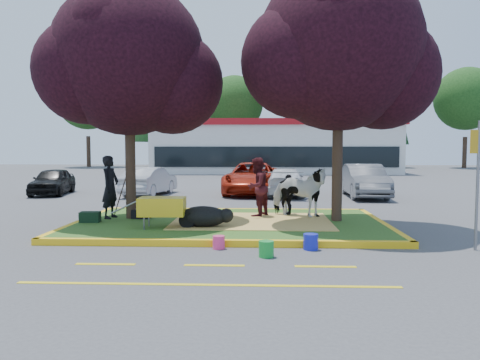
{
  "coord_description": "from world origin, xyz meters",
  "views": [
    {
      "loc": [
        0.83,
        -12.5,
        2.14
      ],
      "look_at": [
        0.26,
        0.5,
        1.23
      ],
      "focal_mm": 35.0,
      "sensor_mm": 36.0,
      "label": 1
    }
  ],
  "objects_px": {
    "wheelbarrow": "(163,207)",
    "bucket_pink": "(219,242)",
    "handler": "(110,187)",
    "cow": "(299,192)",
    "sign_post": "(478,170)",
    "calf": "(203,216)",
    "bucket_green": "(266,249)",
    "car_black": "(53,181)",
    "bucket_blue": "(311,242)",
    "car_silver": "(149,181)"
  },
  "relations": [
    {
      "from": "wheelbarrow",
      "to": "bucket_pink",
      "type": "distance_m",
      "value": 2.29
    },
    {
      "from": "handler",
      "to": "cow",
      "type": "bearing_deg",
      "value": -73.39
    },
    {
      "from": "sign_post",
      "to": "calf",
      "type": "bearing_deg",
      "value": 153.51
    },
    {
      "from": "sign_post",
      "to": "bucket_green",
      "type": "distance_m",
      "value": 4.68
    },
    {
      "from": "cow",
      "to": "car_black",
      "type": "xyz_separation_m",
      "value": [
        -10.51,
        7.41,
        -0.26
      ]
    },
    {
      "from": "handler",
      "to": "bucket_green",
      "type": "xyz_separation_m",
      "value": [
        4.32,
        -3.87,
        -0.87
      ]
    },
    {
      "from": "sign_post",
      "to": "bucket_blue",
      "type": "distance_m",
      "value": 3.73
    },
    {
      "from": "sign_post",
      "to": "bucket_pink",
      "type": "xyz_separation_m",
      "value": [
        -5.35,
        -0.1,
        -1.53
      ]
    },
    {
      "from": "cow",
      "to": "calf",
      "type": "height_order",
      "value": "cow"
    },
    {
      "from": "bucket_pink",
      "to": "car_black",
      "type": "bearing_deg",
      "value": 127.76
    },
    {
      "from": "car_black",
      "to": "handler",
      "type": "bearing_deg",
      "value": -64.9
    },
    {
      "from": "handler",
      "to": "car_silver",
      "type": "relative_size",
      "value": 0.46
    },
    {
      "from": "car_black",
      "to": "car_silver",
      "type": "relative_size",
      "value": 0.93
    },
    {
      "from": "bucket_green",
      "to": "car_silver",
      "type": "xyz_separation_m",
      "value": [
        -5.08,
        11.61,
        0.47
      ]
    },
    {
      "from": "handler",
      "to": "wheelbarrow",
      "type": "bearing_deg",
      "value": -118.96
    },
    {
      "from": "wheelbarrow",
      "to": "handler",
      "type": "bearing_deg",
      "value": 137.21
    },
    {
      "from": "bucket_pink",
      "to": "bucket_blue",
      "type": "height_order",
      "value": "bucket_blue"
    },
    {
      "from": "wheelbarrow",
      "to": "bucket_green",
      "type": "xyz_separation_m",
      "value": [
        2.52,
        -2.32,
        -0.51
      ]
    },
    {
      "from": "cow",
      "to": "bucket_green",
      "type": "bearing_deg",
      "value": -169.17
    },
    {
      "from": "car_silver",
      "to": "bucket_green",
      "type": "bearing_deg",
      "value": 122.38
    },
    {
      "from": "cow",
      "to": "car_silver",
      "type": "bearing_deg",
      "value": 63.17
    },
    {
      "from": "handler",
      "to": "car_silver",
      "type": "height_order",
      "value": "handler"
    },
    {
      "from": "bucket_green",
      "to": "bucket_pink",
      "type": "height_order",
      "value": "bucket_green"
    },
    {
      "from": "cow",
      "to": "bucket_pink",
      "type": "xyz_separation_m",
      "value": [
        -1.96,
        -3.62,
        -0.73
      ]
    },
    {
      "from": "cow",
      "to": "bucket_green",
      "type": "distance_m",
      "value": 4.48
    },
    {
      "from": "bucket_pink",
      "to": "car_silver",
      "type": "relative_size",
      "value": 0.07
    },
    {
      "from": "handler",
      "to": "bucket_pink",
      "type": "height_order",
      "value": "handler"
    },
    {
      "from": "handler",
      "to": "car_black",
      "type": "height_order",
      "value": "handler"
    },
    {
      "from": "bucket_pink",
      "to": "car_black",
      "type": "height_order",
      "value": "car_black"
    },
    {
      "from": "calf",
      "to": "bucket_pink",
      "type": "distance_m",
      "value": 1.95
    },
    {
      "from": "bucket_blue",
      "to": "car_silver",
      "type": "distance_m",
      "value": 12.47
    },
    {
      "from": "wheelbarrow",
      "to": "bucket_pink",
      "type": "relative_size",
      "value": 7.3
    },
    {
      "from": "handler",
      "to": "car_black",
      "type": "xyz_separation_m",
      "value": [
        -5.22,
        7.86,
        -0.42
      ]
    },
    {
      "from": "cow",
      "to": "wheelbarrow",
      "type": "relative_size",
      "value": 0.84
    },
    {
      "from": "bucket_green",
      "to": "bucket_pink",
      "type": "distance_m",
      "value": 1.21
    },
    {
      "from": "car_black",
      "to": "car_silver",
      "type": "distance_m",
      "value": 4.46
    },
    {
      "from": "wheelbarrow",
      "to": "calf",
      "type": "bearing_deg",
      "value": 11.17
    },
    {
      "from": "handler",
      "to": "sign_post",
      "type": "relative_size",
      "value": 0.65
    },
    {
      "from": "wheelbarrow",
      "to": "bucket_green",
      "type": "height_order",
      "value": "wheelbarrow"
    },
    {
      "from": "handler",
      "to": "sign_post",
      "type": "height_order",
      "value": "sign_post"
    },
    {
      "from": "handler",
      "to": "car_black",
      "type": "relative_size",
      "value": 0.5
    },
    {
      "from": "calf",
      "to": "bucket_green",
      "type": "bearing_deg",
      "value": -51.92
    },
    {
      "from": "bucket_green",
      "to": "bucket_pink",
      "type": "bearing_deg",
      "value": 144.85
    },
    {
      "from": "bucket_pink",
      "to": "car_black",
      "type": "distance_m",
      "value": 13.96
    },
    {
      "from": "cow",
      "to": "calf",
      "type": "xyz_separation_m",
      "value": [
        -2.51,
        -1.77,
        -0.45
      ]
    },
    {
      "from": "handler",
      "to": "bucket_pink",
      "type": "bearing_deg",
      "value": -121.84
    },
    {
      "from": "bucket_green",
      "to": "bucket_pink",
      "type": "xyz_separation_m",
      "value": [
        -0.99,
        0.7,
        -0.02
      ]
    },
    {
      "from": "calf",
      "to": "handler",
      "type": "distance_m",
      "value": 3.14
    },
    {
      "from": "sign_post",
      "to": "bucket_pink",
      "type": "relative_size",
      "value": 9.69
    },
    {
      "from": "bucket_pink",
      "to": "bucket_blue",
      "type": "xyz_separation_m",
      "value": [
        1.93,
        0.0,
        0.03
      ]
    }
  ]
}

